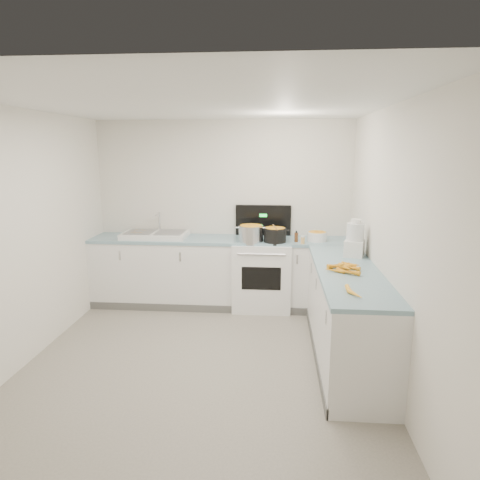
# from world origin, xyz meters

# --- Properties ---
(floor) EXTENTS (3.50, 4.00, 0.00)m
(floor) POSITION_xyz_m (0.00, 0.00, 0.00)
(floor) COLOR gray
(floor) RESTS_ON ground
(ceiling) EXTENTS (3.50, 4.00, 0.00)m
(ceiling) POSITION_xyz_m (0.00, 0.00, 2.50)
(ceiling) COLOR silver
(ceiling) RESTS_ON ground
(wall_back) EXTENTS (3.50, 0.00, 2.50)m
(wall_back) POSITION_xyz_m (0.00, 2.00, 1.25)
(wall_back) COLOR silver
(wall_back) RESTS_ON ground
(wall_front) EXTENTS (3.50, 0.00, 2.50)m
(wall_front) POSITION_xyz_m (0.00, -2.00, 1.25)
(wall_front) COLOR silver
(wall_front) RESTS_ON ground
(wall_left) EXTENTS (0.00, 4.00, 2.50)m
(wall_left) POSITION_xyz_m (-1.75, 0.00, 1.25)
(wall_left) COLOR silver
(wall_left) RESTS_ON ground
(wall_right) EXTENTS (0.00, 4.00, 2.50)m
(wall_right) POSITION_xyz_m (1.75, 0.00, 1.25)
(wall_right) COLOR silver
(wall_right) RESTS_ON ground
(counter_back) EXTENTS (3.50, 0.62, 0.94)m
(counter_back) POSITION_xyz_m (0.00, 1.70, 0.47)
(counter_back) COLOR white
(counter_back) RESTS_ON ground
(counter_right) EXTENTS (0.62, 2.20, 0.94)m
(counter_right) POSITION_xyz_m (1.45, 0.30, 0.47)
(counter_right) COLOR white
(counter_right) RESTS_ON ground
(stove) EXTENTS (0.76, 0.65, 1.36)m
(stove) POSITION_xyz_m (0.55, 1.69, 0.47)
(stove) COLOR white
(stove) RESTS_ON ground
(sink) EXTENTS (0.86, 0.52, 0.31)m
(sink) POSITION_xyz_m (-0.90, 1.70, 0.98)
(sink) COLOR white
(sink) RESTS_ON counter_back
(steel_pot) EXTENTS (0.34, 0.34, 0.23)m
(steel_pot) POSITION_xyz_m (0.41, 1.54, 1.04)
(steel_pot) COLOR silver
(steel_pot) RESTS_ON stove
(black_pot) EXTENTS (0.35, 0.35, 0.20)m
(black_pot) POSITION_xyz_m (0.72, 1.53, 1.02)
(black_pot) COLOR black
(black_pot) RESTS_ON stove
(wooden_spoon) EXTENTS (0.07, 0.37, 0.02)m
(wooden_spoon) POSITION_xyz_m (0.72, 1.53, 1.13)
(wooden_spoon) COLOR #AD7A47
(wooden_spoon) RESTS_ON black_pot
(mixing_bowl) EXTENTS (0.30, 0.30, 0.12)m
(mixing_bowl) POSITION_xyz_m (1.26, 1.65, 1.00)
(mixing_bowl) COLOR white
(mixing_bowl) RESTS_ON counter_back
(extract_bottle) EXTENTS (0.05, 0.05, 0.12)m
(extract_bottle) POSITION_xyz_m (0.99, 1.56, 1.00)
(extract_bottle) COLOR #593319
(extract_bottle) RESTS_ON counter_back
(spice_jar) EXTENTS (0.05, 0.05, 0.09)m
(spice_jar) POSITION_xyz_m (1.07, 1.45, 0.98)
(spice_jar) COLOR #E5B266
(spice_jar) RESTS_ON counter_back
(food_processor) EXTENTS (0.27, 0.30, 0.42)m
(food_processor) POSITION_xyz_m (1.60, 0.87, 1.12)
(food_processor) COLOR white
(food_processor) RESTS_ON counter_right
(carrot_pile) EXTENTS (0.36, 0.46, 0.09)m
(carrot_pile) POSITION_xyz_m (1.40, 0.25, 0.97)
(carrot_pile) COLOR orange
(carrot_pile) RESTS_ON counter_right
(peeled_carrots) EXTENTS (0.11, 0.30, 0.04)m
(peeled_carrots) POSITION_xyz_m (1.35, -0.45, 0.96)
(peeled_carrots) COLOR #FFA826
(peeled_carrots) RESTS_ON counter_right
(peelings) EXTENTS (0.21, 0.25, 0.01)m
(peelings) POSITION_xyz_m (-1.11, 1.69, 1.02)
(peelings) COLOR tan
(peelings) RESTS_ON sink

